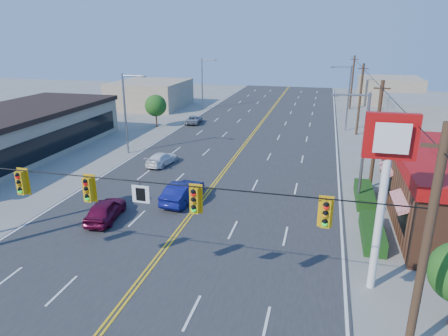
% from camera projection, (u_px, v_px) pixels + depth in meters
% --- Properties ---
extents(ground, '(160.00, 160.00, 0.00)m').
position_uv_depth(ground, '(125.00, 302.00, 18.21)').
color(ground, gray).
rests_on(ground, ground).
extents(road, '(20.00, 120.00, 0.06)m').
position_uv_depth(road, '(228.00, 167.00, 36.58)').
color(road, '#2D2D30').
rests_on(road, ground).
extents(signal_span, '(24.32, 0.34, 9.00)m').
position_uv_depth(signal_span, '(113.00, 204.00, 16.68)').
color(signal_span, '#47301E').
rests_on(signal_span, ground).
extents(kfc_pylon, '(2.20, 0.36, 8.50)m').
position_uv_depth(kfc_pylon, '(386.00, 169.00, 17.41)').
color(kfc_pylon, white).
rests_on(kfc_pylon, ground).
extents(strip_mall, '(10.40, 26.40, 4.40)m').
position_uv_depth(strip_mall, '(5.00, 134.00, 39.12)').
color(strip_mall, tan).
rests_on(strip_mall, ground).
extents(streetlight_se, '(2.55, 0.25, 8.00)m').
position_uv_depth(streetlight_se, '(361.00, 144.00, 27.13)').
color(streetlight_se, gray).
rests_on(streetlight_se, ground).
extents(streetlight_ne, '(2.55, 0.25, 8.00)m').
position_uv_depth(streetlight_ne, '(347.00, 94.00, 49.18)').
color(streetlight_ne, gray).
rests_on(streetlight_ne, ground).
extents(streetlight_sw, '(2.55, 0.25, 8.00)m').
position_uv_depth(streetlight_sw, '(127.00, 109.00, 39.48)').
color(streetlight_sw, gray).
rests_on(streetlight_sw, ground).
extents(streetlight_nw, '(2.55, 0.25, 8.00)m').
position_uv_depth(streetlight_nw, '(203.00, 81.00, 63.37)').
color(streetlight_nw, gray).
rests_on(streetlight_nw, ground).
extents(utility_pole_near, '(0.28, 0.28, 8.40)m').
position_uv_depth(utility_pole_near, '(376.00, 136.00, 30.58)').
color(utility_pole_near, '#47301E').
rests_on(utility_pole_near, ground).
extents(utility_pole_mid, '(0.28, 0.28, 8.40)m').
position_uv_depth(utility_pole_mid, '(360.00, 100.00, 47.12)').
color(utility_pole_mid, '#47301E').
rests_on(utility_pole_mid, ground).
extents(utility_pole_far, '(0.28, 0.28, 8.40)m').
position_uv_depth(utility_pole_far, '(352.00, 83.00, 63.66)').
color(utility_pole_far, '#47301E').
rests_on(utility_pole_far, ground).
extents(tree_kfc_rear, '(2.94, 2.94, 4.41)m').
position_uv_depth(tree_kfc_rear, '(385.00, 140.00, 34.36)').
color(tree_kfc_rear, '#47301E').
rests_on(tree_kfc_rear, ground).
extents(tree_west, '(2.80, 2.80, 4.20)m').
position_uv_depth(tree_west, '(156.00, 106.00, 51.56)').
color(tree_west, '#47301E').
rests_on(tree_west, ground).
extents(bld_east_mid, '(12.00, 10.00, 4.00)m').
position_uv_depth(bld_east_mid, '(439.00, 116.00, 49.23)').
color(bld_east_mid, gray).
rests_on(bld_east_mid, ground).
extents(bld_west_far, '(11.00, 12.00, 4.20)m').
position_uv_depth(bld_west_far, '(151.00, 94.00, 66.27)').
color(bld_west_far, tan).
rests_on(bld_west_far, ground).
extents(bld_east_far, '(10.00, 10.00, 4.40)m').
position_uv_depth(bld_east_far, '(389.00, 90.00, 70.07)').
color(bld_east_far, tan).
rests_on(bld_east_far, ground).
extents(car_magenta, '(2.18, 4.25, 1.39)m').
position_uv_depth(car_magenta, '(106.00, 210.00, 26.03)').
color(car_magenta, maroon).
rests_on(car_magenta, ground).
extents(car_blue, '(2.02, 4.66, 1.49)m').
position_uv_depth(car_blue, '(183.00, 193.00, 28.79)').
color(car_blue, navy).
rests_on(car_blue, ground).
extents(car_white, '(2.19, 4.13, 1.14)m').
position_uv_depth(car_white, '(162.00, 159.00, 36.97)').
color(car_white, white).
rests_on(car_white, ground).
extents(car_silver, '(2.21, 4.06, 1.08)m').
position_uv_depth(car_silver, '(194.00, 120.00, 54.03)').
color(car_silver, '#A9AAAE').
rests_on(car_silver, ground).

